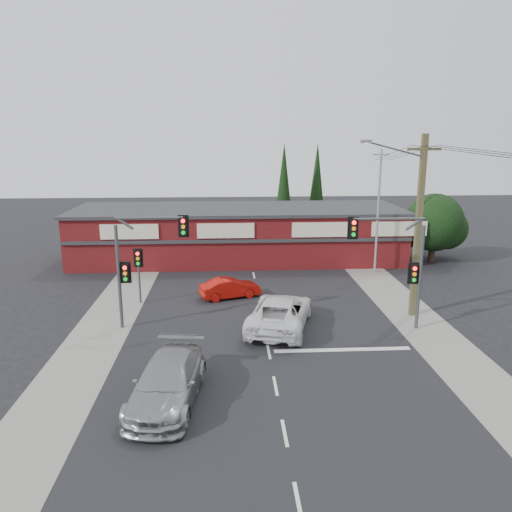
{
  "coord_description": "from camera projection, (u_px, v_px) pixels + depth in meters",
  "views": [
    {
      "loc": [
        -1.84,
        -23.14,
        9.87
      ],
      "look_at": [
        -0.34,
        3.0,
        3.56
      ],
      "focal_mm": 35.0,
      "sensor_mm": 36.0,
      "label": 1
    }
  ],
  "objects": [
    {
      "name": "red_sedan",
      "position": [
        230.0,
        288.0,
        31.15
      ],
      "size": [
        4.0,
        2.45,
        1.24
      ],
      "primitive_type": "imported",
      "rotation": [
        0.0,
        0.0,
        1.89
      ],
      "color": "#B2110A",
      "rests_on": "ground"
    },
    {
      "name": "utility_pole",
      "position": [
        416.0,
        221.0,
        26.98
      ],
      "size": [
        4.38,
        0.59,
        10.0
      ],
      "color": "brown",
      "rests_on": "ground"
    },
    {
      "name": "stop_line",
      "position": [
        342.0,
        350.0,
        23.61
      ],
      "size": [
        6.5,
        0.35,
        0.01
      ],
      "primitive_type": "cube",
      "color": "silver",
      "rests_on": "ground"
    },
    {
      "name": "power_lines",
      "position": [
        474.0,
        156.0,
        20.83
      ],
      "size": [
        2.01,
        29.0,
        1.22
      ],
      "color": "black",
      "rests_on": "ground"
    },
    {
      "name": "lane_dashes",
      "position": [
        269.0,
        352.0,
        23.4
      ],
      "size": [
        0.12,
        34.57,
        0.01
      ],
      "color": "silver",
      "rests_on": "ground"
    },
    {
      "name": "conifer_far",
      "position": [
        317.0,
        182.0,
        49.21
      ],
      "size": [
        1.8,
        1.8,
        9.25
      ],
      "color": "#2D2116",
      "rests_on": "ground"
    },
    {
      "name": "conifer_near",
      "position": [
        284.0,
        184.0,
        47.08
      ],
      "size": [
        1.8,
        1.8,
        9.25
      ],
      "color": "#2D2116",
      "rests_on": "ground"
    },
    {
      "name": "ground",
      "position": [
        266.0,
        339.0,
        24.88
      ],
      "size": [
        120.0,
        120.0,
        0.0
      ],
      "primitive_type": "plane",
      "color": "black",
      "rests_on": "ground"
    },
    {
      "name": "white_suv",
      "position": [
        280.0,
        312.0,
        26.19
      ],
      "size": [
        4.36,
        6.7,
        1.72
      ],
      "primitive_type": "imported",
      "rotation": [
        0.0,
        0.0,
        2.88
      ],
      "color": "white",
      "rests_on": "ground"
    },
    {
      "name": "silver_suv",
      "position": [
        168.0,
        382.0,
        18.83
      ],
      "size": [
        2.97,
        5.96,
        1.66
      ],
      "primitive_type": "imported",
      "rotation": [
        0.0,
        0.0,
        -0.12
      ],
      "color": "#96999B",
      "rests_on": "ground"
    },
    {
      "name": "traffic_mast_right",
      "position": [
        400.0,
        256.0,
        25.31
      ],
      "size": [
        3.96,
        0.27,
        5.97
      ],
      "color": "#47494C",
      "rests_on": "ground"
    },
    {
      "name": "road_strip",
      "position": [
        260.0,
        306.0,
        29.73
      ],
      "size": [
        14.0,
        70.0,
        0.01
      ],
      "primitive_type": "cube",
      "color": "black",
      "rests_on": "ground"
    },
    {
      "name": "shop_building",
      "position": [
        238.0,
        233.0,
        40.8
      ],
      "size": [
        27.3,
        8.4,
        4.22
      ],
      "color": "#511012",
      "rests_on": "ground"
    },
    {
      "name": "pedestal_signal",
      "position": [
        139.0,
        264.0,
        29.74
      ],
      "size": [
        0.55,
        0.27,
        3.38
      ],
      "color": "#47494C",
      "rests_on": "ground"
    },
    {
      "name": "verge_right",
      "position": [
        400.0,
        303.0,
        30.2
      ],
      "size": [
        3.0,
        70.0,
        0.02
      ],
      "primitive_type": "cube",
      "color": "gray",
      "rests_on": "ground"
    },
    {
      "name": "tree_cluster",
      "position": [
        434.0,
        225.0,
        40.0
      ],
      "size": [
        5.9,
        5.1,
        5.5
      ],
      "color": "#2D2116",
      "rests_on": "ground"
    },
    {
      "name": "verge_left",
      "position": [
        115.0,
        309.0,
        29.25
      ],
      "size": [
        3.0,
        70.0,
        0.02
      ],
      "primitive_type": "cube",
      "color": "gray",
      "rests_on": "ground"
    },
    {
      "name": "steel_pole",
      "position": [
        378.0,
        210.0,
        35.92
      ],
      "size": [
        1.2,
        0.16,
        9.0
      ],
      "color": "gray",
      "rests_on": "ground"
    },
    {
      "name": "traffic_mast_left",
      "position": [
        139.0,
        255.0,
        25.54
      ],
      "size": [
        3.77,
        0.27,
        5.97
      ],
      "color": "#47494C",
      "rests_on": "ground"
    }
  ]
}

